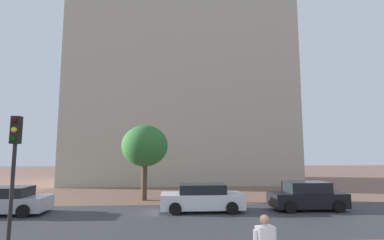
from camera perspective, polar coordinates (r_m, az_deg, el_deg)
ground_plane at (r=16.36m, az=-1.67°, el=-17.75°), size 120.00×120.00×0.00m
street_asphalt_strip at (r=14.65m, az=-1.34°, el=-19.04°), size 120.00×7.77×0.00m
landmark_building at (r=34.45m, az=-2.28°, el=8.01°), size 24.05×11.85×38.47m
car_white at (r=16.28m, az=1.98°, el=-15.27°), size 4.48×2.02×1.47m
car_silver at (r=18.37m, az=-33.43°, el=-13.31°), size 4.46×2.06×1.40m
car_black at (r=17.93m, az=21.89°, el=-13.93°), size 4.08×2.01×1.55m
traffic_light_pole at (r=10.89m, az=-31.94°, el=-6.12°), size 0.28×0.34×4.34m
tree_curb_far at (r=20.11m, az=-9.37°, el=-5.16°), size 3.16×3.16×5.10m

